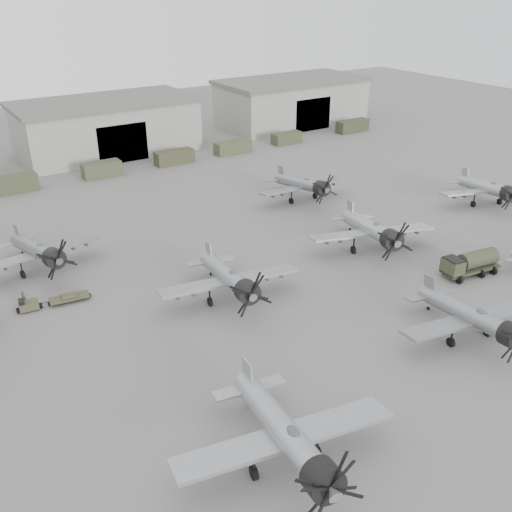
{
  "coord_description": "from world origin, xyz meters",
  "views": [
    {
      "loc": [
        -30.8,
        -30.07,
        26.77
      ],
      "look_at": [
        -3.84,
        11.06,
        2.5
      ],
      "focal_mm": 40.0,
      "sensor_mm": 36.0,
      "label": 1
    }
  ],
  "objects_px": {
    "aircraft_mid_1": "(231,279)",
    "aircraft_far_0": "(39,251)",
    "aircraft_near_1": "(474,318)",
    "aircraft_mid_3": "(490,189)",
    "aircraft_mid_2": "(373,230)",
    "ground_crew": "(24,299)",
    "aircraft_near_0": "(288,437)",
    "aircraft_far_1": "(304,185)",
    "fuel_tanker": "(471,262)",
    "tug_trailer": "(44,302)"
  },
  "relations": [
    {
      "from": "aircraft_near_1",
      "to": "aircraft_far_1",
      "type": "relative_size",
      "value": 1.0
    },
    {
      "from": "aircraft_mid_1",
      "to": "fuel_tanker",
      "type": "distance_m",
      "value": 24.07
    },
    {
      "from": "aircraft_mid_1",
      "to": "aircraft_far_0",
      "type": "relative_size",
      "value": 1.03
    },
    {
      "from": "fuel_tanker",
      "to": "aircraft_mid_1",
      "type": "bearing_deg",
      "value": 167.42
    },
    {
      "from": "tug_trailer",
      "to": "aircraft_near_0",
      "type": "bearing_deg",
      "value": -68.2
    },
    {
      "from": "fuel_tanker",
      "to": "aircraft_far_0",
      "type": "bearing_deg",
      "value": 154.09
    },
    {
      "from": "aircraft_near_1",
      "to": "aircraft_mid_2",
      "type": "xyz_separation_m",
      "value": [
        5.06,
        16.79,
        0.21
      ]
    },
    {
      "from": "aircraft_mid_2",
      "to": "aircraft_far_0",
      "type": "distance_m",
      "value": 34.19
    },
    {
      "from": "aircraft_near_0",
      "to": "aircraft_mid_1",
      "type": "distance_m",
      "value": 20.08
    },
    {
      "from": "aircraft_near_1",
      "to": "aircraft_far_1",
      "type": "distance_m",
      "value": 33.95
    },
    {
      "from": "aircraft_near_0",
      "to": "aircraft_near_1",
      "type": "relative_size",
      "value": 1.11
    },
    {
      "from": "aircraft_mid_1",
      "to": "ground_crew",
      "type": "distance_m",
      "value": 18.56
    },
    {
      "from": "aircraft_near_1",
      "to": "ground_crew",
      "type": "bearing_deg",
      "value": 148.9
    },
    {
      "from": "aircraft_mid_2",
      "to": "aircraft_mid_3",
      "type": "relative_size",
      "value": 1.08
    },
    {
      "from": "aircraft_near_1",
      "to": "fuel_tanker",
      "type": "height_order",
      "value": "aircraft_near_1"
    },
    {
      "from": "aircraft_far_0",
      "to": "aircraft_mid_2",
      "type": "bearing_deg",
      "value": -33.14
    },
    {
      "from": "aircraft_near_1",
      "to": "fuel_tanker",
      "type": "bearing_deg",
      "value": 48.99
    },
    {
      "from": "aircraft_near_1",
      "to": "aircraft_mid_3",
      "type": "bearing_deg",
      "value": 44.74
    },
    {
      "from": "aircraft_near_0",
      "to": "tug_trailer",
      "type": "relative_size",
      "value": 2.28
    },
    {
      "from": "aircraft_mid_1",
      "to": "ground_crew",
      "type": "xyz_separation_m",
      "value": [
        -15.95,
        9.35,
        -1.57
      ]
    },
    {
      "from": "tug_trailer",
      "to": "ground_crew",
      "type": "xyz_separation_m",
      "value": [
        -1.49,
        0.97,
        0.36
      ]
    },
    {
      "from": "aircraft_near_1",
      "to": "ground_crew",
      "type": "height_order",
      "value": "aircraft_near_1"
    },
    {
      "from": "aircraft_mid_3",
      "to": "aircraft_far_1",
      "type": "bearing_deg",
      "value": 162.3
    },
    {
      "from": "aircraft_near_0",
      "to": "aircraft_near_1",
      "type": "bearing_deg",
      "value": 17.68
    },
    {
      "from": "aircraft_mid_2",
      "to": "aircraft_far_0",
      "type": "bearing_deg",
      "value": 173.11
    },
    {
      "from": "aircraft_mid_3",
      "to": "ground_crew",
      "type": "relative_size",
      "value": 7.75
    },
    {
      "from": "aircraft_far_1",
      "to": "tug_trailer",
      "type": "bearing_deg",
      "value": -163.38
    },
    {
      "from": "aircraft_far_0",
      "to": "fuel_tanker",
      "type": "bearing_deg",
      "value": -41.74
    },
    {
      "from": "aircraft_mid_2",
      "to": "tug_trailer",
      "type": "height_order",
      "value": "aircraft_mid_2"
    },
    {
      "from": "aircraft_far_1",
      "to": "aircraft_mid_2",
      "type": "bearing_deg",
      "value": -98.01
    },
    {
      "from": "aircraft_near_1",
      "to": "aircraft_mid_1",
      "type": "bearing_deg",
      "value": 139.16
    },
    {
      "from": "aircraft_near_0",
      "to": "ground_crew",
      "type": "xyz_separation_m",
      "value": [
        -8.64,
        28.06,
        -1.71
      ]
    },
    {
      "from": "aircraft_mid_1",
      "to": "aircraft_far_0",
      "type": "bearing_deg",
      "value": 139.65
    },
    {
      "from": "aircraft_far_0",
      "to": "aircraft_far_1",
      "type": "distance_m",
      "value": 34.18
    },
    {
      "from": "aircraft_near_1",
      "to": "aircraft_mid_2",
      "type": "height_order",
      "value": "aircraft_mid_2"
    },
    {
      "from": "fuel_tanker",
      "to": "aircraft_near_0",
      "type": "bearing_deg",
      "value": -153.03
    },
    {
      "from": "ground_crew",
      "to": "aircraft_far_0",
      "type": "bearing_deg",
      "value": -48.64
    },
    {
      "from": "aircraft_near_1",
      "to": "aircraft_mid_3",
      "type": "height_order",
      "value": "aircraft_mid_3"
    },
    {
      "from": "aircraft_far_0",
      "to": "tug_trailer",
      "type": "bearing_deg",
      "value": -110.99
    },
    {
      "from": "aircraft_mid_3",
      "to": "fuel_tanker",
      "type": "relative_size",
      "value": 1.96
    },
    {
      "from": "aircraft_near_0",
      "to": "aircraft_far_1",
      "type": "distance_m",
      "value": 45.62
    },
    {
      "from": "aircraft_near_0",
      "to": "aircraft_mid_1",
      "type": "bearing_deg",
      "value": 79.0
    },
    {
      "from": "aircraft_mid_2",
      "to": "ground_crew",
      "type": "xyz_separation_m",
      "value": [
        -34.02,
        8.65,
        -1.67
      ]
    },
    {
      "from": "aircraft_far_1",
      "to": "fuel_tanker",
      "type": "distance_m",
      "value": 25.33
    },
    {
      "from": "fuel_tanker",
      "to": "tug_trailer",
      "type": "distance_m",
      "value": 40.63
    },
    {
      "from": "fuel_tanker",
      "to": "tug_trailer",
      "type": "height_order",
      "value": "fuel_tanker"
    },
    {
      "from": "aircraft_mid_3",
      "to": "ground_crew",
      "type": "distance_m",
      "value": 56.46
    },
    {
      "from": "aircraft_mid_2",
      "to": "aircraft_near_1",
      "type": "bearing_deg",
      "value": -88.37
    },
    {
      "from": "aircraft_near_0",
      "to": "aircraft_far_0",
      "type": "xyz_separation_m",
      "value": [
        -5.53,
        34.01,
        -0.21
      ]
    },
    {
      "from": "aircraft_mid_3",
      "to": "aircraft_near_1",
      "type": "bearing_deg",
      "value": -125.91
    }
  ]
}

